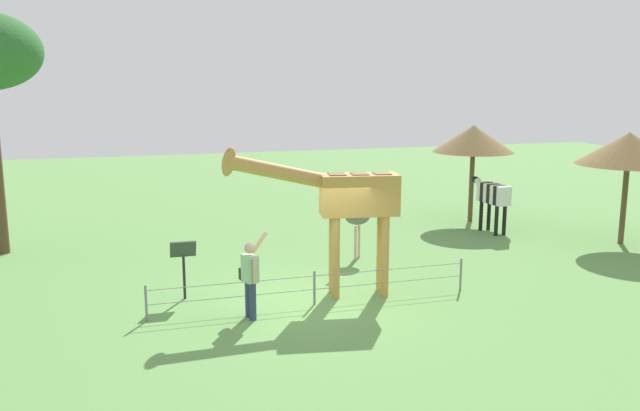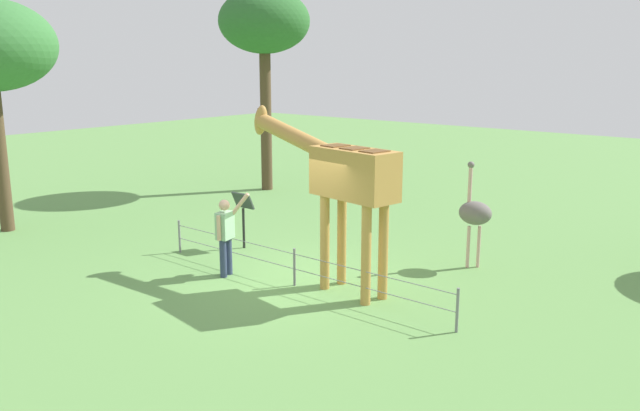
% 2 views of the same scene
% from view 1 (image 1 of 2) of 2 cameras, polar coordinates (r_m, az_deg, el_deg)
% --- Properties ---
extents(ground_plane, '(60.00, 60.00, 0.00)m').
position_cam_1_polar(ground_plane, '(14.49, -0.64, -8.37)').
color(ground_plane, '#60934C').
extents(giraffe, '(3.90, 1.09, 3.40)m').
position_cam_1_polar(giraffe, '(14.43, 2.11, 0.53)').
color(giraffe, '#BC8942').
rests_on(giraffe, ground_plane).
extents(visitor, '(0.62, 0.57, 1.73)m').
position_cam_1_polar(visitor, '(13.37, -6.05, -6.02)').
color(visitor, navy).
rests_on(visitor, ground_plane).
extents(zebra, '(0.55, 1.82, 1.66)m').
position_cam_1_polar(zebra, '(21.41, 14.66, 0.80)').
color(zebra, black).
rests_on(zebra, ground_plane).
extents(ostrich, '(0.70, 0.56, 2.25)m').
position_cam_1_polar(ostrich, '(17.68, 3.24, -0.90)').
color(ostrich, '#CC9E93').
rests_on(ostrich, ground_plane).
extents(shade_hut_near, '(2.94, 2.94, 3.28)m').
position_cam_1_polar(shade_hut_near, '(21.02, 25.12, 4.45)').
color(shade_hut_near, brown).
rests_on(shade_hut_near, ground_plane).
extents(shade_hut_far, '(2.71, 2.71, 3.27)m').
position_cam_1_polar(shade_hut_far, '(22.72, 13.12, 5.61)').
color(shade_hut_far, brown).
rests_on(shade_hut_far, ground_plane).
extents(info_sign, '(0.56, 0.21, 1.32)m').
position_cam_1_polar(info_sign, '(14.75, -11.72, -4.39)').
color(info_sign, black).
rests_on(info_sign, ground_plane).
extents(wire_fence, '(7.05, 0.05, 0.75)m').
position_cam_1_polar(wire_fence, '(14.24, -0.49, -7.00)').
color(wire_fence, slate).
rests_on(wire_fence, ground_plane).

